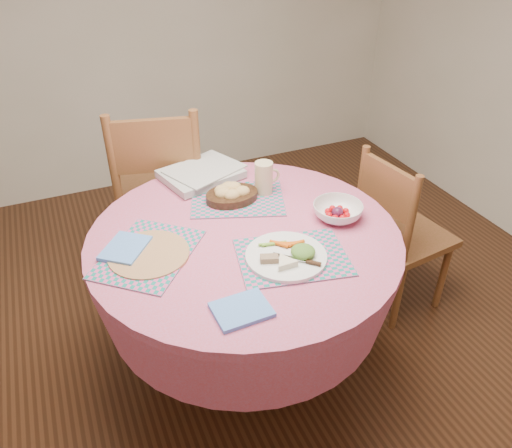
# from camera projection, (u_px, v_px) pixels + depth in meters

# --- Properties ---
(ground) EXTENTS (4.00, 4.00, 0.00)m
(ground) POSITION_uv_depth(u_px,v_px,m) (246.00, 362.00, 2.38)
(ground) COLOR #331C0F
(ground) RESTS_ON ground
(dining_table) EXTENTS (1.24, 1.24, 0.75)m
(dining_table) POSITION_uv_depth(u_px,v_px,m) (245.00, 271.00, 2.07)
(dining_table) COLOR #C65C89
(dining_table) RESTS_ON ground
(chair_right) EXTENTS (0.44, 0.45, 0.88)m
(chair_right) POSITION_uv_depth(u_px,v_px,m) (398.00, 231.00, 2.49)
(chair_right) COLOR brown
(chair_right) RESTS_ON ground
(chair_back) EXTENTS (0.58, 0.56, 1.04)m
(chair_back) POSITION_uv_depth(u_px,v_px,m) (161.00, 192.00, 2.65)
(chair_back) COLOR brown
(chair_back) RESTS_ON ground
(placemat_front) EXTENTS (0.45, 0.38, 0.01)m
(placemat_front) POSITION_uv_depth(u_px,v_px,m) (293.00, 257.00, 1.83)
(placemat_front) COLOR #157A71
(placemat_front) RESTS_ON dining_table
(placemat_left) EXTENTS (0.49, 0.50, 0.01)m
(placemat_left) POSITION_uv_depth(u_px,v_px,m) (149.00, 254.00, 1.85)
(placemat_left) COLOR #157A71
(placemat_left) RESTS_ON dining_table
(placemat_back) EXTENTS (0.48, 0.42, 0.01)m
(placemat_back) POSITION_uv_depth(u_px,v_px,m) (238.00, 199.00, 2.18)
(placemat_back) COLOR #157A71
(placemat_back) RESTS_ON dining_table
(wicker_trivet) EXTENTS (0.30, 0.30, 0.01)m
(wicker_trivet) POSITION_uv_depth(u_px,v_px,m) (149.00, 254.00, 1.84)
(wicker_trivet) COLOR #A97249
(wicker_trivet) RESTS_ON dining_table
(napkin_near) EXTENTS (0.18, 0.15, 0.01)m
(napkin_near) POSITION_uv_depth(u_px,v_px,m) (242.00, 310.00, 1.60)
(napkin_near) COLOR #598EE6
(napkin_near) RESTS_ON dining_table
(napkin_far) EXTENTS (0.22, 0.23, 0.01)m
(napkin_far) POSITION_uv_depth(u_px,v_px,m) (125.00, 248.00, 1.86)
(napkin_far) COLOR #598EE6
(napkin_far) RESTS_ON placemat_left
(dinner_plate) EXTENTS (0.30, 0.30, 0.05)m
(dinner_plate) POSITION_uv_depth(u_px,v_px,m) (288.00, 255.00, 1.82)
(dinner_plate) COLOR white
(dinner_plate) RESTS_ON placemat_front
(bread_bowl) EXTENTS (0.23, 0.23, 0.08)m
(bread_bowl) POSITION_uv_depth(u_px,v_px,m) (231.00, 193.00, 2.15)
(bread_bowl) COLOR black
(bread_bowl) RESTS_ON placemat_back
(latte_mug) EXTENTS (0.12, 0.08, 0.14)m
(latte_mug) POSITION_uv_depth(u_px,v_px,m) (264.00, 178.00, 2.19)
(latte_mug) COLOR beige
(latte_mug) RESTS_ON placemat_back
(fruit_bowl) EXTENTS (0.26, 0.26, 0.06)m
(fruit_bowl) POSITION_uv_depth(u_px,v_px,m) (338.00, 212.00, 2.04)
(fruit_bowl) COLOR white
(fruit_bowl) RESTS_ON dining_table
(newspaper_stack) EXTENTS (0.41, 0.36, 0.04)m
(newspaper_stack) POSITION_uv_depth(u_px,v_px,m) (201.00, 173.00, 2.33)
(newspaper_stack) COLOR silver
(newspaper_stack) RESTS_ON dining_table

